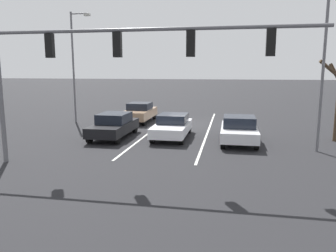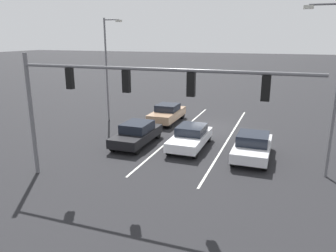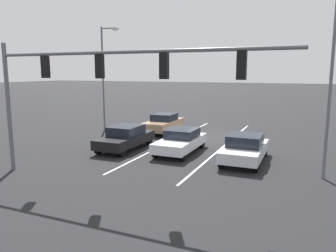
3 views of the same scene
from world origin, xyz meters
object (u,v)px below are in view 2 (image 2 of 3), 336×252
Objects in this scene: car_silver_leftlane_front at (253,146)px; traffic_signal_gantry at (116,90)px; car_white_midlane_front at (190,137)px; car_tan_rightlane_second at (167,113)px; street_lamp_left_shoulder at (334,81)px; street_lamp_right_shoulder at (108,64)px; car_black_rightlane_front at (137,133)px.

traffic_signal_gantry is (5.39, 5.91, 3.82)m from car_silver_leftlane_front.
car_white_midlane_front is at bearing -103.43° from traffic_signal_gantry.
car_tan_rightlane_second is at bearing -80.44° from traffic_signal_gantry.
street_lamp_left_shoulder reaches higher than traffic_signal_gantry.
car_white_midlane_front is 0.34× the size of traffic_signal_gantry.
car_silver_leftlane_front is at bearing -21.71° from street_lamp_left_shoulder.
car_tan_rightlane_second is (3.55, -5.46, 0.05)m from car_white_midlane_front.
street_lamp_right_shoulder is at bearing -27.92° from car_white_midlane_front.
car_tan_rightlane_second reaches higher than car_silver_leftlane_front.
car_tan_rightlane_second is 0.53× the size of street_lamp_left_shoulder.
street_lamp_left_shoulder is at bearing 157.99° from street_lamp_right_shoulder.
car_silver_leftlane_front is 8.86m from traffic_signal_gantry.
car_black_rightlane_front is at bearing 133.98° from street_lamp_right_shoulder.
street_lamp_left_shoulder is (-15.58, 6.30, 0.12)m from street_lamp_right_shoulder.
street_lamp_right_shoulder reaches higher than car_tan_rightlane_second.
street_lamp_left_shoulder is (-3.56, 1.42, 4.03)m from car_silver_leftlane_front.
traffic_signal_gantry is (-2.01, 11.91, 3.80)m from car_tan_rightlane_second.
car_silver_leftlane_front is at bearing -179.85° from car_black_rightlane_front.
traffic_signal_gantry reaches higher than car_tan_rightlane_second.
car_white_midlane_front is 0.54× the size of street_lamp_left_shoulder.
car_black_rightlane_front is (7.29, 0.02, 0.00)m from car_silver_leftlane_front.
car_silver_leftlane_front reaches higher than car_white_midlane_front.
traffic_signal_gantry is 10.02m from street_lamp_left_shoulder.
car_white_midlane_front is 8.68m from street_lamp_left_shoulder.
street_lamp_left_shoulder reaches higher than car_silver_leftlane_front.
car_black_rightlane_front is 0.34× the size of traffic_signal_gantry.
street_lamp_left_shoulder reaches higher than car_black_rightlane_front.
car_tan_rightlane_second is 0.34× the size of traffic_signal_gantry.
car_tan_rightlane_second is 0.54× the size of street_lamp_right_shoulder.
car_black_rightlane_front is 7.27m from traffic_signal_gantry.
car_silver_leftlane_front is 0.34× the size of traffic_signal_gantry.
car_black_rightlane_front is 11.66m from street_lamp_left_shoulder.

